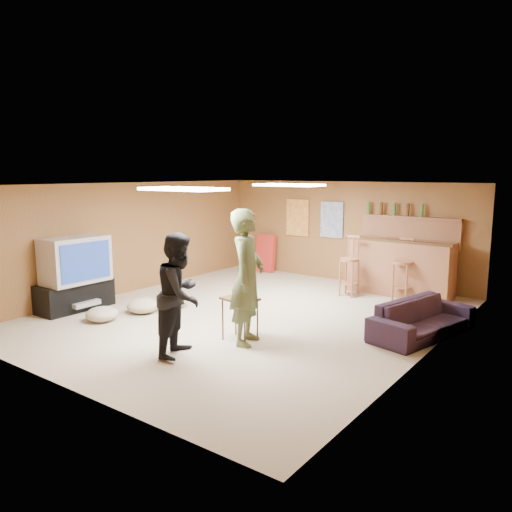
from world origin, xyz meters
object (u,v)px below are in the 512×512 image
Objects in this scene: tv_body at (75,260)px; person_black at (180,294)px; sofa at (423,319)px; person_olive at (247,277)px; tray_table at (240,319)px; bar_counter at (400,267)px.

tv_body is 3.04m from person_black.
person_olive is at bearing 147.05° from sofa.
person_olive is 3.03× the size of tray_table.
sofa is at bearing -67.66° from person_olive.
tray_table is (0.29, 0.90, -0.50)m from person_black.
tv_body is at bearing 61.58° from person_black.
person_black is (-0.44, -0.87, -0.14)m from person_olive.
bar_counter is 4.11m from person_olive.
tv_body is 5.81m from sofa.
tray_table is at bearing 7.68° from tv_body.
tv_body is 1.75× the size of tray_table.
person_black is at bearing -107.76° from tray_table.
person_olive reaches higher than person_black.
person_olive reaches higher than tv_body.
bar_counter is at bearing 42.11° from sofa.
person_black is 0.90× the size of sofa.
person_olive is at bearing -46.50° from person_black.
tv_body is 0.61× the size of sofa.
tv_body is 0.67× the size of person_black.
bar_counter is at bearing -30.43° from person_olive.
tray_table is (-0.15, 0.03, -0.64)m from person_olive.
person_olive reaches higher than tray_table.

